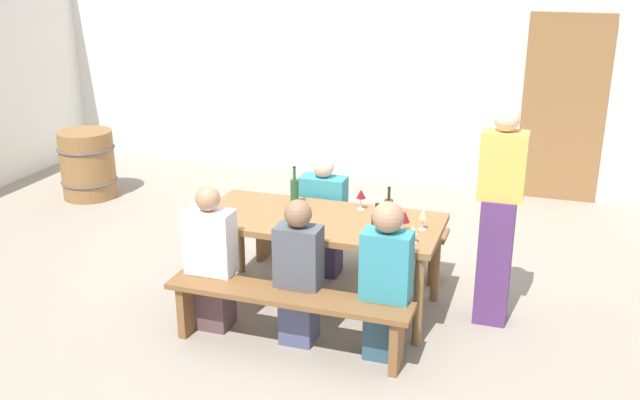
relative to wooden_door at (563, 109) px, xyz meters
name	(u,v)px	position (x,y,z in m)	size (l,w,h in m)	color
ground_plane	(320,304)	(-1.75, -3.35, -1.05)	(24.00, 24.00, 0.00)	gray
back_wall	(413,51)	(-1.75, 0.14, 0.55)	(14.00, 0.20, 3.20)	silver
wooden_door	(563,109)	(0.00, 0.00, 0.00)	(0.90, 0.06, 2.10)	olive
tasting_table	(320,227)	(-1.75, -3.35, -0.38)	(1.89, 0.86, 0.75)	olive
bench_near	(287,306)	(-1.75, -4.08, -0.70)	(1.79, 0.30, 0.45)	brown
bench_far	(346,232)	(-1.75, -2.62, -0.70)	(1.79, 0.30, 0.45)	brown
wine_bottle_0	(388,211)	(-1.21, -3.33, -0.19)	(0.06, 0.06, 0.31)	#332814
wine_bottle_1	(377,229)	(-1.20, -3.71, -0.19)	(0.08, 0.08, 0.30)	#332814
wine_bottle_2	(295,191)	(-2.05, -3.11, -0.18)	(0.07, 0.07, 0.32)	#234C2D
wine_glass_0	(361,195)	(-1.50, -3.06, -0.17)	(0.08, 0.08, 0.17)	silver
wine_glass_1	(423,215)	(-0.94, -3.34, -0.18)	(0.06, 0.06, 0.17)	silver
wine_glass_2	(405,217)	(-1.06, -3.42, -0.19)	(0.08, 0.08, 0.16)	silver
wine_glass_3	(413,230)	(-0.96, -3.61, -0.20)	(0.07, 0.07, 0.14)	silver
seated_guest_near_0	(211,262)	(-2.41, -3.93, -0.52)	(0.36, 0.24, 1.12)	brown
seated_guest_near_1	(299,275)	(-1.71, -3.93, -0.52)	(0.32, 0.24, 1.10)	#484E70
seated_guest_near_2	(386,283)	(-1.07, -3.93, -0.49)	(0.34, 0.24, 1.15)	#2E5163
seated_guest_far_0	(323,220)	(-1.91, -2.77, -0.55)	(0.39, 0.24, 1.08)	#352F4E
standing_host	(498,220)	(-0.41, -3.16, -0.22)	(0.33, 0.24, 1.70)	#543067
wine_barrel	(88,164)	(-5.15, -1.64, -0.66)	(0.65, 0.65, 0.78)	olive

